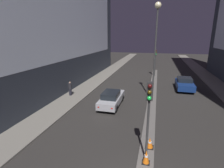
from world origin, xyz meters
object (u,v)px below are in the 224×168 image
street_lamp (156,33)px  traffic_cone_near (146,157)px  car_left_lane (112,98)px  car_right_lane (184,84)px  traffic_light_near (149,105)px  traffic_light_mid (156,57)px  traffic_cone_far (150,143)px  pedestrian_on_left_sidewalk (70,88)px

street_lamp → traffic_cone_near: 11.54m
car_left_lane → car_right_lane: car_right_lane is taller
traffic_light_near → car_left_lane: bearing=117.6°
traffic_light_mid → car_right_lane: (3.77, -6.58, -2.54)m
street_lamp → traffic_cone_near: bearing=-89.9°
traffic_cone_near → car_right_lane: car_right_lane is taller
traffic_cone_far → traffic_light_mid: bearing=90.4°
traffic_light_near → traffic_light_mid: size_ratio=1.00×
traffic_light_near → traffic_light_mid: 21.15m
street_lamp → traffic_cone_near: street_lamp is taller
pedestrian_on_left_sidewalk → traffic_light_mid: bearing=54.6°
traffic_light_near → pedestrian_on_left_sidewalk: traffic_light_near is taller
car_right_lane → traffic_light_near: bearing=-104.5°
traffic_cone_near → traffic_light_near: bearing=97.5°
traffic_cone_near → traffic_cone_far: size_ratio=1.17×
traffic_light_near → car_right_lane: bearing=75.5°
traffic_cone_near → pedestrian_on_left_sidewalk: size_ratio=0.48×
traffic_cone_near → car_left_lane: 8.30m
traffic_light_mid → car_right_lane: 8.00m
traffic_light_near → traffic_cone_far: size_ratio=6.81×
street_lamp → traffic_cone_far: street_lamp is taller
traffic_light_mid → street_lamp: size_ratio=0.46×
car_left_lane → car_right_lane: 10.54m
traffic_cone_far → car_left_lane: car_left_lane is taller
traffic_light_near → pedestrian_on_left_sidewalk: size_ratio=2.79×
traffic_light_near → pedestrian_on_left_sidewalk: bearing=135.8°
traffic_cone_far → pedestrian_on_left_sidewalk: 11.70m
pedestrian_on_left_sidewalk → traffic_cone_far: bearing=-39.4°
traffic_light_near → traffic_cone_near: size_ratio=5.84×
traffic_cone_near → pedestrian_on_left_sidewalk: pedestrian_on_left_sidewalk is taller
traffic_light_near → car_left_lane: (-3.77, 7.21, -2.56)m
traffic_light_near → traffic_cone_far: 3.14m
car_left_lane → pedestrian_on_left_sidewalk: bearing=164.3°
car_right_lane → street_lamp: bearing=-126.5°
traffic_cone_near → pedestrian_on_left_sidewalk: (-8.92, 8.82, 0.47)m
traffic_light_near → traffic_cone_far: traffic_light_near is taller
street_lamp → traffic_cone_far: bearing=-89.0°
traffic_light_mid → traffic_cone_near: 21.51m
traffic_cone_near → car_right_lane: size_ratio=0.18×
traffic_cone_far → car_right_lane: 13.83m
car_left_lane → traffic_light_near: bearing=-62.4°
pedestrian_on_left_sidewalk → car_left_lane: bearing=-15.7°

